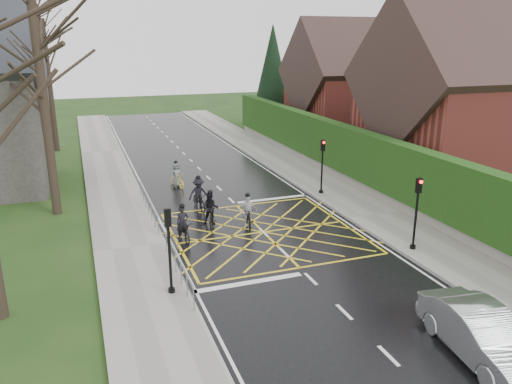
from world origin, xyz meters
TOP-DOWN VIEW (x-y plane):
  - ground at (0.00, 0.00)m, footprint 120.00×120.00m
  - road at (0.00, 0.00)m, footprint 9.00×80.00m
  - sidewalk_right at (6.00, 0.00)m, footprint 3.00×80.00m
  - sidewalk_left at (-6.00, 0.00)m, footprint 3.00×80.00m
  - stone_wall at (7.75, 6.00)m, footprint 0.50×38.00m
  - hedge at (7.75, 6.00)m, footprint 0.90×38.00m
  - house_near at (14.75, 4.00)m, footprint 11.80×9.80m
  - house_far at (14.75, 18.00)m, footprint 9.80×8.80m
  - conifer at (10.75, 26.00)m, footprint 4.60×4.60m
  - tree_near at (-9.00, 6.00)m, footprint 9.24×9.24m
  - tree_mid at (-10.00, 14.00)m, footprint 10.08×10.08m
  - tree_far at (-9.30, 22.00)m, footprint 8.40×8.40m
  - railing_south at (-4.65, -3.50)m, footprint 0.05×5.04m
  - railing_north at (-4.65, 4.00)m, footprint 0.05×6.04m
  - traffic_light_ne at (5.10, 4.20)m, footprint 0.24×0.31m
  - traffic_light_se at (5.10, -4.20)m, footprint 0.24×0.31m
  - traffic_light_sw at (-5.10, -4.50)m, footprint 0.24×0.31m
  - cyclist_rear at (-3.65, 0.35)m, footprint 0.76×1.78m
  - cyclist_back at (-2.01, 1.76)m, footprint 1.03×1.80m
  - cyclist_mid at (-2.00, 4.20)m, footprint 1.12×1.92m
  - cyclist_front at (-0.41, 0.97)m, footprint 0.94×1.70m
  - cyclist_lead at (-2.30, 8.66)m, footprint 1.04×1.76m
  - car at (2.35, -10.90)m, footprint 2.05×4.54m

SIDE VIEW (x-z plane):
  - ground at x=0.00m, z-range 0.00..0.00m
  - road at x=0.00m, z-range 0.00..0.01m
  - sidewalk_right at x=6.00m, z-range 0.00..0.15m
  - sidewalk_left at x=-6.00m, z-range 0.00..0.15m
  - stone_wall at x=7.75m, z-range 0.00..0.70m
  - cyclist_rear at x=-3.65m, z-range -0.30..1.39m
  - cyclist_lead at x=-2.30m, z-range -0.25..1.37m
  - cyclist_front at x=-0.41m, z-range -0.22..1.43m
  - cyclist_back at x=-2.01m, z-range -0.21..1.53m
  - cyclist_mid at x=-2.00m, z-range -0.25..1.58m
  - car at x=2.35m, z-range 0.00..1.44m
  - railing_south at x=-4.65m, z-range 0.27..1.29m
  - railing_north at x=-4.65m, z-range 0.27..1.30m
  - traffic_light_ne at x=5.10m, z-range 0.06..3.27m
  - traffic_light_se at x=5.10m, z-range 0.06..3.27m
  - traffic_light_sw at x=-5.10m, z-range 0.06..3.27m
  - hedge at x=7.75m, z-range 0.70..3.50m
  - house_far at x=14.75m, z-range -0.79..9.51m
  - house_near at x=14.75m, z-range -0.92..10.38m
  - conifer at x=10.75m, z-range -0.01..9.99m
  - tree_far at x=-9.30m, z-range 1.99..12.39m
  - tree_near at x=-9.00m, z-range 2.19..13.63m
  - tree_mid at x=-10.00m, z-range 2.39..14.87m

